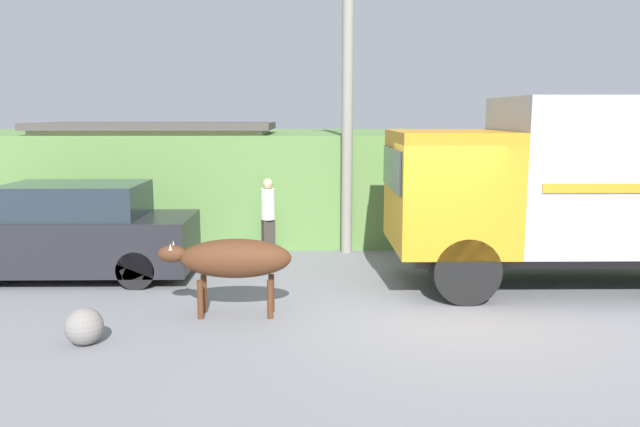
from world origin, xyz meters
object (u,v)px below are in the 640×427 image
object	(u,v)px
parked_suv	(73,233)
roadside_rock	(84,326)
cargo_truck	(585,183)
utility_pole	(347,93)
pedestrian_on_hill	(268,212)
brown_cow	(233,259)

from	to	relation	value
parked_suv	roadside_rock	distance (m)	3.67
cargo_truck	utility_pole	size ratio (longest dim) A/B	0.96
parked_suv	pedestrian_on_hill	bearing A→B (deg)	33.74
pedestrian_on_hill	roadside_rock	distance (m)	5.70
pedestrian_on_hill	roadside_rock	bearing A→B (deg)	45.71
utility_pole	roadside_rock	bearing A→B (deg)	-124.30
parked_suv	pedestrian_on_hill	size ratio (longest dim) A/B	2.69
cargo_truck	roadside_rock	bearing A→B (deg)	-160.78
cargo_truck	parked_suv	size ratio (longest dim) A/B	1.45
brown_cow	roadside_rock	size ratio (longest dim) A/B	3.98
pedestrian_on_hill	utility_pole	distance (m)	3.02
parked_suv	pedestrian_on_hill	world-z (taller)	parked_suv
parked_suv	utility_pole	world-z (taller)	utility_pole
brown_cow	utility_pole	distance (m)	5.33
pedestrian_on_hill	brown_cow	bearing A→B (deg)	63.41
cargo_truck	parked_suv	world-z (taller)	cargo_truck
parked_suv	utility_pole	bearing A→B (deg)	26.61
utility_pole	roadside_rock	distance (m)	7.31
brown_cow	roadside_rock	distance (m)	2.23
cargo_truck	utility_pole	xyz separation A→B (m)	(-3.91, 2.71, 1.60)
pedestrian_on_hill	utility_pole	xyz separation A→B (m)	(1.68, 0.17, 2.50)
brown_cow	pedestrian_on_hill	size ratio (longest dim) A/B	1.21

